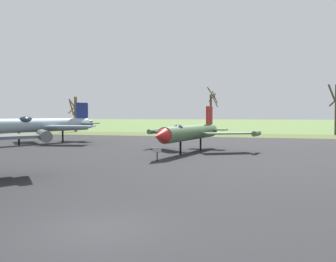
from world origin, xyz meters
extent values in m
plane|color=#607F42|center=(0.00, 0.00, 0.00)|extent=(600.00, 600.00, 0.00)
cube|color=#28282B|center=(0.00, 17.14, 0.03)|extent=(85.41, 57.15, 0.05)
cube|color=#576633|center=(0.00, 51.72, 0.03)|extent=(145.41, 12.00, 0.06)
cylinder|color=#4C6B47|center=(-2.24, 22.01, 1.79)|extent=(2.83, 10.90, 1.25)
cone|color=#B21E1E|center=(-3.15, 15.89, 1.79)|extent=(1.36, 1.70, 1.15)
cylinder|color=black|center=(-1.41, 27.62, 1.79)|extent=(0.97, 0.81, 0.87)
ellipsoid|color=#19232D|center=(-2.66, 19.16, 2.13)|extent=(0.86, 1.62, 0.81)
cube|color=#4C6B47|center=(-4.76, 24.26, 1.70)|extent=(4.31, 4.38, 0.12)
cube|color=#4C6B47|center=(0.83, 23.43, 1.70)|extent=(4.69, 3.66, 0.12)
cylinder|color=#4C6B47|center=(-6.81, 25.43, 1.70)|extent=(0.76, 2.05, 0.47)
cylinder|color=#4C6B47|center=(3.13, 23.95, 1.70)|extent=(0.76, 2.05, 0.47)
cube|color=#B21E1E|center=(-1.52, 26.82, 3.28)|extent=(0.38, 1.58, 1.74)
cube|color=#4C6B47|center=(-2.51, 26.94, 1.88)|extent=(1.65, 1.37, 0.12)
cube|color=#4C6B47|center=(-0.54, 26.64, 1.88)|extent=(1.65, 1.37, 0.12)
cylinder|color=black|center=(-2.59, 19.66, 0.58)|extent=(0.17, 0.17, 1.17)
cylinder|color=black|center=(-1.89, 24.37, 0.58)|extent=(0.17, 0.17, 1.17)
cylinder|color=black|center=(-3.18, 15.38, 0.34)|extent=(0.08, 0.08, 0.68)
cube|color=white|center=(-3.18, 15.38, 0.84)|extent=(0.62, 0.25, 0.37)
cylinder|color=#8EA3B2|center=(-20.71, 27.14, 2.18)|extent=(5.73, 12.98, 1.52)
cylinder|color=black|center=(-18.46, 33.67, 2.18)|extent=(1.28, 1.14, 1.07)
ellipsoid|color=#19232D|center=(-21.37, 25.21, 2.60)|extent=(1.23, 2.31, 1.16)
cube|color=#8EA3B2|center=(-23.44, 29.41, 2.07)|extent=(5.27, 5.42, 0.14)
cube|color=#8EA3B2|center=(-17.15, 27.25, 2.07)|extent=(5.46, 3.24, 0.14)
cube|color=navy|center=(-18.77, 32.77, 3.91)|extent=(0.77, 1.80, 1.93)
cube|color=#8EA3B2|center=(-20.10, 33.16, 2.30)|extent=(2.51, 2.05, 0.14)
cube|color=#8EA3B2|center=(-17.48, 32.26, 2.30)|extent=(2.51, 2.05, 0.14)
cylinder|color=black|center=(-21.65, 24.39, 0.71)|extent=(0.20, 0.20, 1.42)
cylinder|color=black|center=(-19.76, 29.89, 0.71)|extent=(0.20, 0.20, 1.42)
cylinder|color=#565B60|center=(-7.16, 7.94, 2.18)|extent=(2.13, 2.33, 0.60)
cylinder|color=brown|center=(-33.31, 56.22, 3.46)|extent=(0.59, 0.59, 6.93)
cylinder|color=brown|center=(-33.73, 55.71, 4.27)|extent=(1.39, 1.22, 2.09)
cylinder|color=brown|center=(-34.25, 56.33, 4.33)|extent=(0.46, 2.03, 1.45)
cylinder|color=brown|center=(-33.88, 55.49, 5.15)|extent=(1.82, 1.51, 2.79)
cylinder|color=brown|center=(-33.71, 55.55, 5.67)|extent=(1.63, 1.12, 1.43)
cylinder|color=brown|center=(-33.36, 57.43, 4.59)|extent=(2.63, 0.42, 2.11)
cylinder|color=brown|center=(-6.32, 55.35, 3.46)|extent=(0.40, 0.40, 6.91)
cylinder|color=brown|center=(-5.57, 55.04, 6.41)|extent=(0.81, 1.67, 2.16)
cylinder|color=brown|center=(-6.15, 55.96, 6.39)|extent=(1.42, 0.55, 1.50)
cylinder|color=brown|center=(-6.10, 54.68, 7.09)|extent=(1.55, 0.65, 2.19)
cylinder|color=brown|center=(-5.49, 55.09, 5.52)|extent=(0.67, 1.80, 1.56)
cylinder|color=#42382D|center=(14.29, 58.91, 5.86)|extent=(2.27, 0.27, 2.23)
cylinder|color=#42382D|center=(13.40, 57.48, 7.04)|extent=(1.15, 2.11, 2.84)
camera|label=1|loc=(4.89, -9.45, 3.26)|focal=40.06mm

